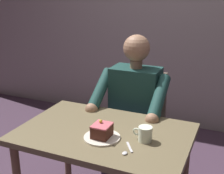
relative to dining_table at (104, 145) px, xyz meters
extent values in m
cube|color=brown|center=(0.00, 0.00, 0.08)|extent=(1.03, 0.68, 0.04)
cylinder|color=brown|center=(0.45, -0.28, -0.27)|extent=(0.05, 0.05, 0.70)
cube|color=brown|center=(0.00, -0.58, -0.19)|extent=(0.42, 0.42, 0.04)
cube|color=brown|center=(0.00, -0.77, 0.05)|extent=(0.38, 0.04, 0.45)
cylinder|color=brown|center=(-0.18, -0.40, -0.41)|extent=(0.04, 0.04, 0.43)
cylinder|color=brown|center=(0.18, -0.40, -0.41)|extent=(0.04, 0.04, 0.43)
cylinder|color=brown|center=(-0.18, -0.76, -0.41)|extent=(0.04, 0.04, 0.43)
cylinder|color=brown|center=(0.18, -0.76, -0.41)|extent=(0.04, 0.04, 0.43)
cube|color=#1A3E3A|center=(0.00, -0.56, 0.09)|extent=(0.36, 0.22, 0.52)
sphere|color=#976E53|center=(0.00, -0.56, 0.50)|extent=(0.19, 0.19, 0.19)
cylinder|color=#976E53|center=(0.00, -0.56, 0.38)|extent=(0.09, 0.09, 0.06)
cylinder|color=#1A3E3A|center=(-0.22, -0.42, 0.20)|extent=(0.08, 0.33, 0.26)
sphere|color=#976E53|center=(-0.22, -0.26, 0.10)|extent=(0.09, 0.09, 0.09)
cylinder|color=#1A3E3A|center=(0.22, -0.42, 0.20)|extent=(0.08, 0.33, 0.26)
sphere|color=#976E53|center=(0.22, -0.26, 0.10)|extent=(0.09, 0.09, 0.09)
cylinder|color=#2F2533|center=(-0.09, -0.44, -0.19)|extent=(0.13, 0.38, 0.14)
cylinder|color=#2F2533|center=(0.09, -0.44, -0.19)|extent=(0.13, 0.38, 0.14)
cylinder|color=silver|center=(-0.03, 0.09, 0.10)|extent=(0.21, 0.21, 0.01)
cube|color=#492117|center=(-0.03, 0.09, 0.14)|extent=(0.10, 0.11, 0.07)
cube|color=#D45E6A|center=(-0.03, 0.09, 0.18)|extent=(0.10, 0.11, 0.01)
sphere|color=gold|center=(-0.01, 0.07, 0.19)|extent=(0.02, 0.02, 0.02)
cylinder|color=white|center=(-0.26, 0.02, 0.14)|extent=(0.08, 0.08, 0.09)
torus|color=white|center=(-0.21, 0.02, 0.14)|extent=(0.05, 0.01, 0.05)
cylinder|color=black|center=(-0.26, 0.02, 0.17)|extent=(0.07, 0.07, 0.01)
cube|color=silver|center=(-0.21, 0.12, 0.10)|extent=(0.07, 0.10, 0.01)
ellipsoid|color=silver|center=(-0.21, 0.19, 0.10)|extent=(0.03, 0.04, 0.01)
camera|label=1|loc=(-0.70, 1.49, 0.92)|focal=48.56mm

